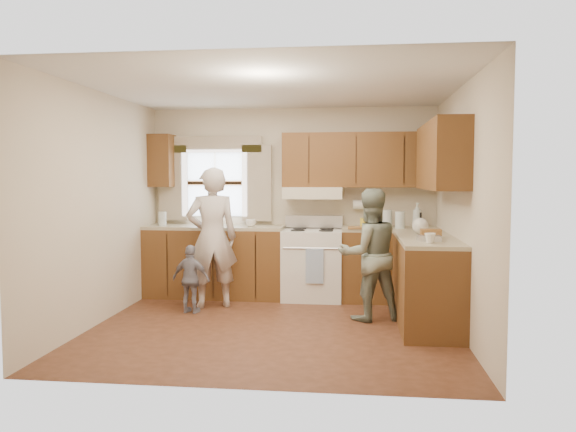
# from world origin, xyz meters

# --- Properties ---
(room) EXTENTS (3.80, 3.80, 3.80)m
(room) POSITION_xyz_m (0.00, 0.00, 1.25)
(room) COLOR #442415
(room) RESTS_ON ground
(kitchen_fixtures) EXTENTS (3.80, 2.25, 2.15)m
(kitchen_fixtures) POSITION_xyz_m (0.61, 1.08, 0.84)
(kitchen_fixtures) COLOR #46280F
(kitchen_fixtures) RESTS_ON ground
(stove) EXTENTS (0.76, 0.67, 1.07)m
(stove) POSITION_xyz_m (0.30, 1.44, 0.47)
(stove) COLOR silver
(stove) RESTS_ON ground
(woman_left) EXTENTS (0.72, 0.60, 1.70)m
(woman_left) POSITION_xyz_m (-0.88, 0.85, 0.85)
(woman_left) COLOR beige
(woman_left) RESTS_ON ground
(woman_right) EXTENTS (0.84, 0.75, 1.45)m
(woman_right) POSITION_xyz_m (1.00, 0.45, 0.73)
(woman_right) COLOR #283E34
(woman_right) RESTS_ON ground
(child) EXTENTS (0.49, 0.28, 0.79)m
(child) POSITION_xyz_m (-1.05, 0.52, 0.40)
(child) COLOR gray
(child) RESTS_ON ground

